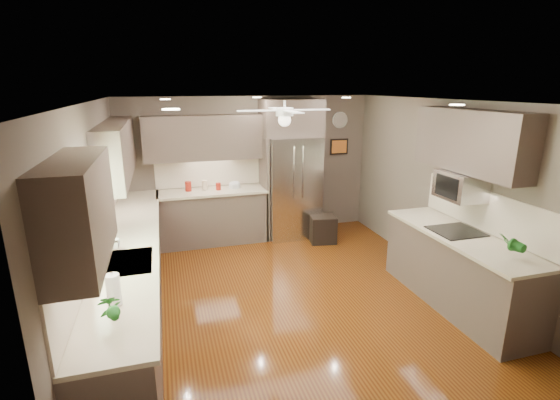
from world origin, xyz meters
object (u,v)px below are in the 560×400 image
stool (322,228)px  canister_c (205,185)px  paper_towel (113,290)px  canister_d (218,187)px  refrigerator (292,172)px  potted_plant_left (108,308)px  potted_plant_right (510,243)px  soap_bottle (115,242)px  microwave (461,186)px  bowl (235,187)px  canister_a (188,186)px

stool → canister_c: bearing=163.7°
canister_c → paper_towel: (-1.12, -3.63, 0.05)m
canister_d → refrigerator: refrigerator is taller
potted_plant_left → potted_plant_right: (3.87, 0.19, -0.00)m
refrigerator → canister_d: bearing=178.7°
stool → refrigerator: bearing=131.2°
paper_towel → soap_bottle: bearing=94.9°
potted_plant_left → potted_plant_right: bearing=2.8°
microwave → stool: bearing=112.1°
soap_bottle → bowl: (1.73, 2.35, -0.07)m
refrigerator → paper_towel: (-2.66, -3.54, -0.11)m
potted_plant_left → microwave: 4.17m
stool → potted_plant_left: bearing=-132.5°
microwave → potted_plant_right: bearing=-96.9°
refrigerator → bowl: bearing=178.0°
canister_d → bowl: size_ratio=0.62×
canister_c → soap_bottle: size_ratio=0.86×
potted_plant_right → refrigerator: refrigerator is taller
refrigerator → microwave: bearing=-63.9°
microwave → bowl: bearing=130.6°
bowl → canister_a: bearing=175.5°
soap_bottle → paper_towel: bearing=-85.1°
soap_bottle → paper_towel: size_ratio=0.65×
canister_a → canister_c: bearing=-1.6°
potted_plant_left → refrigerator: (2.66, 3.85, 0.09)m
potted_plant_right → bowl: potted_plant_right is taller
canister_a → bowl: 0.79m
refrigerator → microwave: 3.03m
bowl → refrigerator: (1.03, -0.04, 0.22)m
canister_d → potted_plant_left: bearing=-109.2°
potted_plant_left → stool: size_ratio=0.63×
soap_bottle → bowl: size_ratio=0.89×
potted_plant_left → refrigerator: size_ratio=0.13×
soap_bottle → paper_towel: paper_towel is taller
canister_d → paper_towel: bearing=-110.7°
paper_towel → refrigerator: bearing=53.1°
potted_plant_right → microwave: (0.12, 0.96, 0.38)m
stool → paper_towel: 4.42m
canister_a → canister_d: (0.50, -0.07, -0.02)m
canister_c → potted_plant_right: 4.65m
refrigerator → potted_plant_right: bearing=-71.7°
bowl → microwave: (2.35, -2.74, 0.51)m
refrigerator → microwave: (1.33, -2.71, 0.29)m
canister_d → potted_plant_right: potted_plant_right is taller
potted_plant_right → soap_bottle: bearing=161.2°
paper_towel → stool: bearing=44.7°
potted_plant_right → refrigerator: size_ratio=0.13×
potted_plant_right → refrigerator: (-1.21, 3.67, 0.09)m
bowl → stool: (1.45, -0.52, -0.73)m
canister_a → bowl: canister_a is taller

